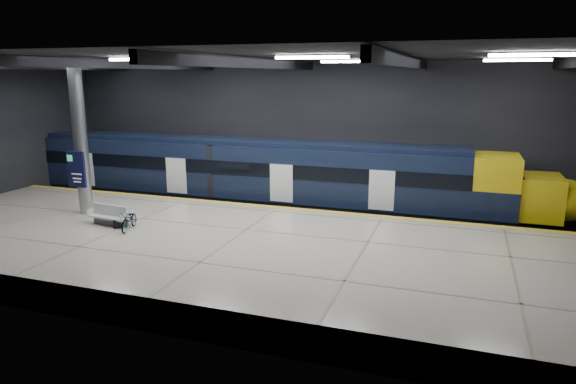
% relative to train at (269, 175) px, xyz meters
% --- Properties ---
extents(ground, '(30.00, 30.00, 0.00)m').
position_rel_train_xyz_m(ground, '(1.51, -5.50, -2.06)').
color(ground, black).
rests_on(ground, ground).
extents(room_shell, '(30.10, 16.10, 8.05)m').
position_rel_train_xyz_m(room_shell, '(1.51, -5.49, 3.66)').
color(room_shell, black).
rests_on(room_shell, ground).
extents(platform, '(30.00, 11.00, 1.10)m').
position_rel_train_xyz_m(platform, '(1.51, -8.00, -1.51)').
color(platform, '#BDB2A0').
rests_on(platform, ground).
extents(safety_strip, '(30.00, 0.40, 0.01)m').
position_rel_train_xyz_m(safety_strip, '(1.51, -2.75, -0.95)').
color(safety_strip, gold).
rests_on(safety_strip, platform).
extents(rails, '(30.00, 1.52, 0.16)m').
position_rel_train_xyz_m(rails, '(1.51, 0.00, -1.98)').
color(rails, gray).
rests_on(rails, ground).
extents(train, '(29.40, 2.84, 3.79)m').
position_rel_train_xyz_m(train, '(0.00, 0.00, 0.00)').
color(train, black).
rests_on(train, ground).
extents(bench, '(2.01, 1.04, 0.85)m').
position_rel_train_xyz_m(bench, '(-4.22, -7.71, -0.66)').
color(bench, '#595B60').
rests_on(bench, platform).
extents(bicycle, '(0.94, 1.66, 0.83)m').
position_rel_train_xyz_m(bicycle, '(-3.00, -8.09, -0.55)').
color(bicycle, '#99999E').
rests_on(bicycle, platform).
extents(pannier_bag, '(0.35, 0.28, 0.35)m').
position_rel_train_xyz_m(pannier_bag, '(-3.60, -8.09, -0.78)').
color(pannier_bag, black).
rests_on(pannier_bag, platform).
extents(info_column, '(0.90, 0.78, 6.90)m').
position_rel_train_xyz_m(info_column, '(-6.49, -6.52, 2.40)').
color(info_column, '#9EA0A5').
rests_on(info_column, platform).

